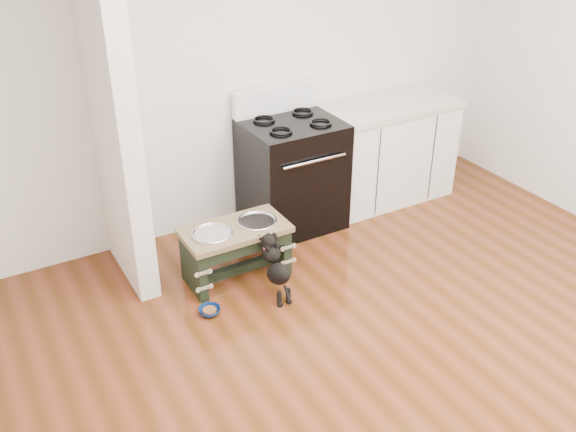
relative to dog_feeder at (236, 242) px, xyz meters
name	(u,v)px	position (x,y,z in m)	size (l,w,h in m)	color
ground	(436,389)	(0.52, -1.65, -0.30)	(5.00, 5.00, 0.00)	#4B260D
room_shell	(475,136)	(0.52, -1.65, 1.32)	(5.00, 5.00, 5.00)	silver
partition_wall	(110,103)	(-0.66, 0.45, 1.05)	(0.15, 0.80, 2.70)	silver
oven_range	(292,172)	(0.77, 0.51, 0.18)	(0.76, 0.69, 1.14)	black
cabinet_run	(385,151)	(1.75, 0.53, 0.15)	(1.24, 0.64, 0.91)	white
dog_feeder	(236,242)	(0.00, 0.00, 0.00)	(0.77, 0.41, 0.44)	black
puppy	(276,266)	(0.14, -0.36, -0.04)	(0.14, 0.40, 0.47)	black
floor_bowl	(210,311)	(-0.37, -0.31, -0.28)	(0.19, 0.19, 0.05)	navy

